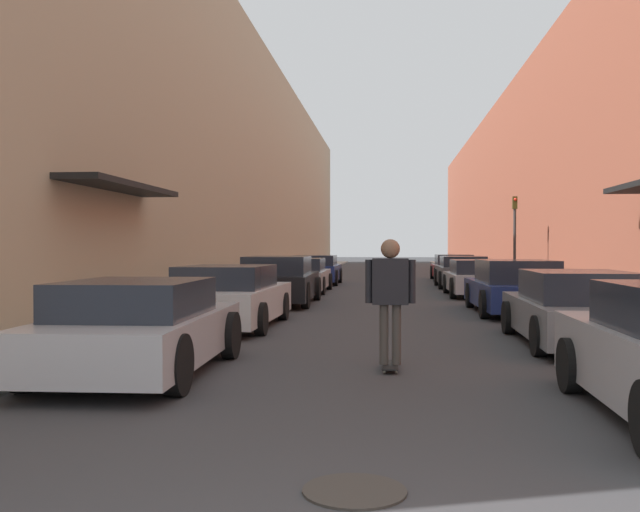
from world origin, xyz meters
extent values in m
plane|color=#38383A|center=(0.00, 27.96, 0.00)|extent=(153.81, 153.81, 0.00)
cube|color=#A3A099|center=(-5.02, 34.96, 0.06)|extent=(1.80, 69.91, 0.12)
cube|color=#A3A099|center=(5.02, 34.96, 0.06)|extent=(1.80, 69.91, 0.12)
cube|color=tan|center=(-7.92, 34.96, 5.73)|extent=(4.00, 69.91, 11.45)
cube|color=black|center=(-5.52, 12.23, 2.90)|extent=(1.00, 4.80, 0.12)
cube|color=brown|center=(7.92, 34.96, 4.78)|extent=(4.00, 69.91, 9.57)
cube|color=#B7B7BC|center=(-3.06, 6.52, 0.48)|extent=(1.92, 4.23, 0.58)
cube|color=#232833|center=(-3.06, 6.31, 0.99)|extent=(1.64, 2.22, 0.45)
cylinder|color=black|center=(-3.94, 7.81, 0.34)|extent=(0.18, 0.69, 0.69)
cylinder|color=black|center=(-2.18, 7.81, 0.34)|extent=(0.18, 0.69, 0.69)
cylinder|color=black|center=(-3.94, 5.22, 0.34)|extent=(0.18, 0.69, 0.69)
cylinder|color=black|center=(-2.18, 5.22, 0.34)|extent=(0.18, 0.69, 0.69)
cube|color=silver|center=(-3.13, 11.87, 0.49)|extent=(1.92, 4.49, 0.64)
cube|color=#232833|center=(-3.13, 11.65, 1.03)|extent=(1.66, 2.35, 0.44)
cylinder|color=black|center=(-4.03, 13.26, 0.31)|extent=(0.18, 0.61, 0.61)
cylinder|color=black|center=(-2.22, 13.26, 0.31)|extent=(0.18, 0.61, 0.61)
cylinder|color=black|center=(-4.03, 10.49, 0.31)|extent=(0.18, 0.61, 0.61)
cylinder|color=black|center=(-2.22, 10.49, 0.31)|extent=(0.18, 0.61, 0.61)
cube|color=black|center=(-3.00, 17.61, 0.53)|extent=(2.04, 4.82, 0.67)
cube|color=#232833|center=(-3.00, 17.38, 1.11)|extent=(1.75, 2.53, 0.50)
cylinder|color=black|center=(-3.94, 19.09, 0.35)|extent=(0.18, 0.71, 0.71)
cylinder|color=black|center=(-2.06, 19.09, 0.35)|extent=(0.18, 0.71, 0.71)
cylinder|color=black|center=(-3.94, 16.13, 0.35)|extent=(0.18, 0.71, 0.71)
cylinder|color=black|center=(-2.06, 16.13, 0.35)|extent=(0.18, 0.71, 0.71)
cube|color=#B7B7BC|center=(-3.06, 22.95, 0.47)|extent=(1.93, 4.62, 0.60)
cube|color=#232833|center=(-3.06, 22.72, 0.99)|extent=(1.67, 2.41, 0.44)
cylinder|color=black|center=(-3.97, 24.37, 0.31)|extent=(0.18, 0.62, 0.62)
cylinder|color=black|center=(-2.14, 24.37, 0.31)|extent=(0.18, 0.62, 0.62)
cylinder|color=black|center=(-3.97, 21.52, 0.31)|extent=(0.18, 0.62, 0.62)
cylinder|color=black|center=(-2.14, 21.52, 0.31)|extent=(0.18, 0.62, 0.62)
cube|color=navy|center=(-3.05, 28.19, 0.50)|extent=(1.94, 4.16, 0.64)
cube|color=#232833|center=(-3.05, 27.98, 1.04)|extent=(1.70, 2.16, 0.43)
cylinder|color=black|center=(-3.99, 29.47, 0.33)|extent=(0.18, 0.66, 0.66)
cylinder|color=black|center=(-2.10, 29.47, 0.33)|extent=(0.18, 0.66, 0.66)
cylinder|color=black|center=(-3.99, 26.90, 0.33)|extent=(0.18, 0.66, 0.66)
cylinder|color=black|center=(-2.10, 26.90, 0.33)|extent=(0.18, 0.66, 0.66)
cylinder|color=black|center=(2.13, 5.82, 0.31)|extent=(0.18, 0.62, 0.62)
cube|color=gray|center=(3.18, 9.84, 0.46)|extent=(1.82, 4.44, 0.57)
cube|color=#232833|center=(3.18, 9.62, 0.99)|extent=(1.57, 2.32, 0.49)
cylinder|color=black|center=(2.33, 11.20, 0.31)|extent=(0.18, 0.61, 0.61)
cylinder|color=black|center=(4.04, 11.20, 0.31)|extent=(0.18, 0.61, 0.61)
cylinder|color=black|center=(2.33, 8.47, 0.31)|extent=(0.18, 0.61, 0.61)
cube|color=navy|center=(3.16, 15.44, 0.47)|extent=(1.94, 4.73, 0.59)
cube|color=#232833|center=(3.16, 15.21, 1.04)|extent=(1.68, 2.47, 0.54)
cylinder|color=black|center=(2.25, 16.90, 0.33)|extent=(0.18, 0.66, 0.66)
cylinder|color=black|center=(4.07, 16.90, 0.33)|extent=(0.18, 0.66, 0.66)
cylinder|color=black|center=(2.25, 13.98, 0.33)|extent=(0.18, 0.66, 0.66)
cylinder|color=black|center=(4.07, 13.98, 0.33)|extent=(0.18, 0.66, 0.66)
cube|color=#B7B7BC|center=(3.00, 21.40, 0.47)|extent=(1.92, 4.36, 0.56)
cube|color=#232833|center=(3.00, 21.18, 0.97)|extent=(1.68, 2.28, 0.45)
cylinder|color=black|center=(2.08, 22.74, 0.33)|extent=(0.18, 0.67, 0.67)
cylinder|color=black|center=(3.92, 22.74, 0.33)|extent=(0.18, 0.67, 0.67)
cylinder|color=black|center=(2.08, 20.05, 0.33)|extent=(0.18, 0.67, 0.67)
cylinder|color=black|center=(3.92, 20.05, 0.33)|extent=(0.18, 0.67, 0.67)
cube|color=#515459|center=(2.99, 26.32, 0.52)|extent=(1.88, 4.21, 0.65)
cube|color=#232833|center=(2.99, 26.11, 1.04)|extent=(1.65, 2.19, 0.41)
cylinder|color=black|center=(2.07, 27.62, 0.35)|extent=(0.18, 0.70, 0.70)
cylinder|color=black|center=(3.91, 27.62, 0.35)|extent=(0.18, 0.70, 0.70)
cylinder|color=black|center=(2.07, 25.01, 0.35)|extent=(0.18, 0.70, 0.70)
cylinder|color=black|center=(3.91, 25.01, 0.35)|extent=(0.18, 0.70, 0.70)
cube|color=maroon|center=(3.14, 32.16, 0.46)|extent=(1.85, 4.71, 0.56)
cube|color=#232833|center=(3.14, 31.92, 0.99)|extent=(1.62, 2.45, 0.50)
cylinder|color=black|center=(2.24, 33.61, 0.33)|extent=(0.18, 0.66, 0.66)
cylinder|color=black|center=(4.04, 33.61, 0.33)|extent=(0.18, 0.66, 0.66)
cylinder|color=black|center=(2.24, 30.70, 0.33)|extent=(0.18, 0.66, 0.66)
cylinder|color=black|center=(4.04, 30.70, 0.33)|extent=(0.18, 0.66, 0.66)
cube|color=black|center=(0.13, 7.10, 0.07)|extent=(0.20, 0.78, 0.02)
cylinder|color=beige|center=(0.06, 7.35, 0.03)|extent=(0.03, 0.06, 0.06)
cylinder|color=beige|center=(0.21, 7.35, 0.03)|extent=(0.03, 0.06, 0.06)
cylinder|color=beige|center=(0.06, 6.85, 0.03)|extent=(0.03, 0.06, 0.06)
cylinder|color=beige|center=(0.21, 6.85, 0.03)|extent=(0.03, 0.06, 0.06)
cylinder|color=#47423D|center=(0.05, 7.10, 0.47)|extent=(0.12, 0.12, 0.80)
cylinder|color=#47423D|center=(0.21, 7.10, 0.47)|extent=(0.12, 0.12, 0.80)
cube|color=#232328|center=(0.13, 7.10, 1.17)|extent=(0.47, 0.21, 0.61)
sphere|color=#8C664C|center=(0.13, 7.10, 1.61)|extent=(0.25, 0.25, 0.25)
cylinder|color=#232328|center=(-0.15, 7.10, 1.17)|extent=(0.09, 0.09, 0.58)
cylinder|color=#232328|center=(0.42, 7.10, 1.17)|extent=(0.09, 0.09, 0.58)
cylinder|color=#332D28|center=(-0.11, 2.37, 0.01)|extent=(0.70, 0.70, 0.02)
cylinder|color=#2D2D2D|center=(4.64, 24.07, 1.78)|extent=(0.10, 0.10, 3.33)
cube|color=#332D0F|center=(4.64, 24.07, 3.22)|extent=(0.16, 0.16, 0.45)
sphere|color=red|center=(4.64, 23.99, 3.33)|extent=(0.11, 0.11, 0.11)
camera|label=1|loc=(0.12, -2.35, 1.64)|focal=40.00mm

